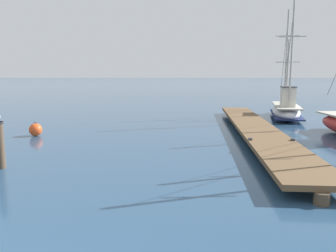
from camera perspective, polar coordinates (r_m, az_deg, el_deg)
The scene contains 4 objects.
floating_dock at distance 17.36m, azimuth 14.16°, elevation -0.28°, with size 2.79×18.38×0.53m.
fishing_boat_2 at distance 24.37m, azimuth 18.86°, elevation 2.75°, with size 3.03×8.20×7.31m.
mooring_piling at distance 12.14m, azimuth -25.92°, elevation -2.69°, with size 0.30×0.30×1.50m.
mooring_buoy at distance 17.77m, azimuth -20.97°, elevation -0.57°, with size 0.61×0.61×0.69m.
Camera 1 is at (2.97, -2.81, 3.02)m, focal length 37.04 mm.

